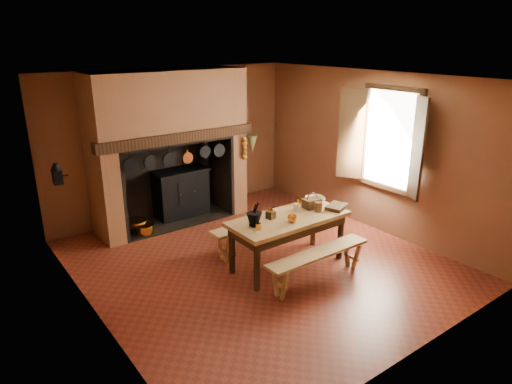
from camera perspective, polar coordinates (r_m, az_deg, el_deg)
floor at (r=7.21m, az=0.37°, el=-8.69°), size 5.50×5.50×0.00m
ceiling at (r=6.41m, az=0.42°, el=14.07°), size 5.50×5.50×0.00m
back_wall at (r=8.95m, az=-10.33°, el=6.10°), size 5.00×0.02×2.80m
wall_left at (r=5.62m, az=-20.44°, el=-2.56°), size 0.02×5.50×2.80m
wall_right at (r=8.37m, az=14.24°, el=4.93°), size 0.02×5.50×2.80m
wall_front at (r=4.91m, az=20.20°, el=-5.65°), size 5.00×0.02×2.80m
chimney_breast at (r=8.35m, az=-10.97°, el=8.04°), size 2.95×0.96×2.80m
iron_range at (r=8.92m, az=-9.35°, el=-0.01°), size 1.12×0.55×1.60m
hearth_pans at (r=8.48m, az=-14.53°, el=-4.23°), size 0.51×0.62×0.20m
hanging_pans at (r=8.00m, az=-9.43°, el=4.32°), size 1.92×0.29×0.27m
onion_string at (r=8.66m, az=-1.47°, el=5.49°), size 0.12×0.10×0.46m
herb_bunch at (r=8.75m, az=-0.50°, el=5.98°), size 0.20×0.20×0.35m
window at (r=7.95m, az=15.93°, el=6.28°), size 0.39×1.75×1.76m
wall_coffee_mill at (r=7.04m, az=-23.64°, el=2.27°), size 0.23×0.16×0.31m
work_table at (r=6.85m, az=4.08°, el=-4.09°), size 1.84×0.82×0.80m
bench_front at (r=6.55m, az=7.78°, el=-8.36°), size 1.72×0.30×0.48m
bench_back at (r=7.46m, az=0.54°, el=-4.52°), size 1.77×0.31×0.50m
mortar_large at (r=6.41m, az=-0.13°, el=-3.36°), size 0.20×0.20×0.35m
mortar_small at (r=6.44m, az=-0.39°, el=-3.37°), size 0.19×0.19×0.32m
coffee_grinder at (r=6.71m, az=1.85°, el=-2.79°), size 0.16×0.13×0.18m
brass_mug_a at (r=6.33m, az=0.32°, el=-4.34°), size 0.11×0.11×0.09m
brass_mug_b at (r=7.31m, az=5.33°, el=-1.13°), size 0.11×0.11×0.10m
mixing_bowl at (r=7.45m, az=7.40°, el=-0.92°), size 0.40×0.40×0.07m
stoneware_crock at (r=7.03m, az=7.82°, el=-1.84°), size 0.13×0.13×0.15m
glass_jar at (r=6.97m, az=4.98°, el=-1.98°), size 0.10×0.10×0.14m
wicker_basket at (r=7.16m, az=6.98°, el=-1.33°), size 0.28×0.21×0.25m
wooden_tray at (r=7.20m, az=10.03°, el=-1.84°), size 0.42×0.36×0.06m
brass_cup at (r=6.59m, az=4.54°, el=-3.35°), size 0.15×0.15×0.11m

